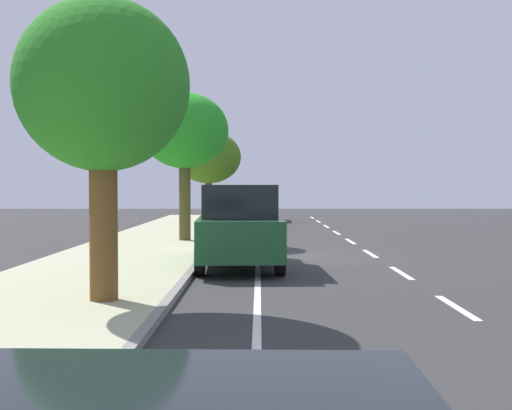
{
  "coord_description": "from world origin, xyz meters",
  "views": [
    {
      "loc": [
        0.63,
        18.03,
        1.99
      ],
      "look_at": [
        0.75,
        -4.95,
        1.29
      ],
      "focal_mm": 46.72,
      "sensor_mm": 36.0,
      "label": 1
    }
  ],
  "objects_px": {
    "bicycle_at_curb": "(231,230)",
    "street_tree_far_end": "(103,88)",
    "fire_hydrant": "(217,216)",
    "parked_suv_green_second": "(239,225)",
    "cyclist_with_backpack": "(225,210)",
    "parked_suv_dark_blue_nearest": "(254,202)",
    "street_tree_near_cyclist": "(208,157)",
    "street_tree_mid_block": "(185,132)"
  },
  "relations": [
    {
      "from": "street_tree_near_cyclist",
      "to": "street_tree_far_end",
      "type": "xyz_separation_m",
      "value": [
        -0.0,
        22.19,
        0.2
      ]
    },
    {
      "from": "parked_suv_dark_blue_nearest",
      "to": "bicycle_at_curb",
      "type": "distance_m",
      "value": 12.91
    },
    {
      "from": "parked_suv_dark_blue_nearest",
      "to": "bicycle_at_curb",
      "type": "xyz_separation_m",
      "value": [
        0.74,
        12.87,
        -0.66
      ]
    },
    {
      "from": "parked_suv_dark_blue_nearest",
      "to": "street_tree_far_end",
      "type": "height_order",
      "value": "street_tree_far_end"
    },
    {
      "from": "bicycle_at_curb",
      "to": "street_tree_mid_block",
      "type": "xyz_separation_m",
      "value": [
        1.48,
        1.58,
        3.42
      ]
    },
    {
      "from": "parked_suv_green_second",
      "to": "cyclist_with_backpack",
      "type": "height_order",
      "value": "parked_suv_green_second"
    },
    {
      "from": "parked_suv_dark_blue_nearest",
      "to": "street_tree_near_cyclist",
      "type": "xyz_separation_m",
      "value": [
        2.23,
        4.0,
        2.32
      ]
    },
    {
      "from": "parked_suv_green_second",
      "to": "cyclist_with_backpack",
      "type": "bearing_deg",
      "value": -84.82
    },
    {
      "from": "bicycle_at_curb",
      "to": "street_tree_near_cyclist",
      "type": "xyz_separation_m",
      "value": [
        1.48,
        -8.87,
        2.99
      ]
    },
    {
      "from": "cyclist_with_backpack",
      "to": "street_tree_far_end",
      "type": "distance_m",
      "value": 14.04
    },
    {
      "from": "street_tree_far_end",
      "to": "street_tree_near_cyclist",
      "type": "bearing_deg",
      "value": -90.0
    },
    {
      "from": "cyclist_with_backpack",
      "to": "street_tree_mid_block",
      "type": "xyz_separation_m",
      "value": [
        1.26,
        2.03,
        2.73
      ]
    },
    {
      "from": "street_tree_near_cyclist",
      "to": "street_tree_mid_block",
      "type": "distance_m",
      "value": 10.47
    },
    {
      "from": "bicycle_at_curb",
      "to": "parked_suv_dark_blue_nearest",
      "type": "bearing_deg",
      "value": -93.31
    },
    {
      "from": "cyclist_with_backpack",
      "to": "street_tree_mid_block",
      "type": "distance_m",
      "value": 3.62
    },
    {
      "from": "bicycle_at_curb",
      "to": "fire_hydrant",
      "type": "relative_size",
      "value": 1.81
    },
    {
      "from": "street_tree_mid_block",
      "to": "parked_suv_dark_blue_nearest",
      "type": "bearing_deg",
      "value": -98.76
    },
    {
      "from": "bicycle_at_curb",
      "to": "street_tree_far_end",
      "type": "relative_size",
      "value": 0.31
    },
    {
      "from": "street_tree_near_cyclist",
      "to": "fire_hydrant",
      "type": "xyz_separation_m",
      "value": [
        -0.59,
        2.57,
        -2.8
      ]
    },
    {
      "from": "parked_suv_dark_blue_nearest",
      "to": "street_tree_near_cyclist",
      "type": "bearing_deg",
      "value": 60.89
    },
    {
      "from": "bicycle_at_curb",
      "to": "street_tree_near_cyclist",
      "type": "distance_m",
      "value": 9.48
    },
    {
      "from": "cyclist_with_backpack",
      "to": "street_tree_far_end",
      "type": "relative_size",
      "value": 0.35
    },
    {
      "from": "parked_suv_dark_blue_nearest",
      "to": "street_tree_mid_block",
      "type": "relative_size",
      "value": 0.95
    },
    {
      "from": "parked_suv_green_second",
      "to": "street_tree_mid_block",
      "type": "xyz_separation_m",
      "value": [
        2.04,
        -6.52,
        2.75
      ]
    },
    {
      "from": "bicycle_at_curb",
      "to": "street_tree_near_cyclist",
      "type": "relative_size",
      "value": 0.33
    },
    {
      "from": "parked_suv_green_second",
      "to": "street_tree_far_end",
      "type": "xyz_separation_m",
      "value": [
        2.04,
        5.21,
        2.52
      ]
    },
    {
      "from": "cyclist_with_backpack",
      "to": "fire_hydrant",
      "type": "bearing_deg",
      "value": -83.46
    },
    {
      "from": "parked_suv_green_second",
      "to": "bicycle_at_curb",
      "type": "height_order",
      "value": "parked_suv_green_second"
    },
    {
      "from": "street_tree_far_end",
      "to": "fire_hydrant",
      "type": "bearing_deg",
      "value": -91.72
    },
    {
      "from": "parked_suv_dark_blue_nearest",
      "to": "fire_hydrant",
      "type": "xyz_separation_m",
      "value": [
        1.64,
        6.57,
        -0.48
      ]
    },
    {
      "from": "street_tree_near_cyclist",
      "to": "fire_hydrant",
      "type": "distance_m",
      "value": 3.85
    },
    {
      "from": "street_tree_mid_block",
      "to": "fire_hydrant",
      "type": "xyz_separation_m",
      "value": [
        -0.59,
        -7.89,
        -3.23
      ]
    },
    {
      "from": "bicycle_at_curb",
      "to": "street_tree_far_end",
      "type": "xyz_separation_m",
      "value": [
        1.48,
        13.32,
        3.18
      ]
    },
    {
      "from": "bicycle_at_curb",
      "to": "street_tree_far_end",
      "type": "height_order",
      "value": "street_tree_far_end"
    },
    {
      "from": "parked_suv_green_second",
      "to": "street_tree_far_end",
      "type": "height_order",
      "value": "street_tree_far_end"
    },
    {
      "from": "street_tree_mid_block",
      "to": "cyclist_with_backpack",
      "type": "bearing_deg",
      "value": -121.9
    },
    {
      "from": "parked_suv_dark_blue_nearest",
      "to": "street_tree_mid_block",
      "type": "height_order",
      "value": "street_tree_mid_block"
    },
    {
      "from": "street_tree_far_end",
      "to": "bicycle_at_curb",
      "type": "bearing_deg",
      "value": -96.36
    },
    {
      "from": "bicycle_at_curb",
      "to": "parked_suv_green_second",
      "type": "bearing_deg",
      "value": 93.9
    },
    {
      "from": "bicycle_at_curb",
      "to": "street_tree_mid_block",
      "type": "bearing_deg",
      "value": 46.88
    },
    {
      "from": "street_tree_far_end",
      "to": "parked_suv_dark_blue_nearest",
      "type": "bearing_deg",
      "value": -94.86
    },
    {
      "from": "cyclist_with_backpack",
      "to": "street_tree_near_cyclist",
      "type": "xyz_separation_m",
      "value": [
        1.26,
        -8.43,
        2.29
      ]
    }
  ]
}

